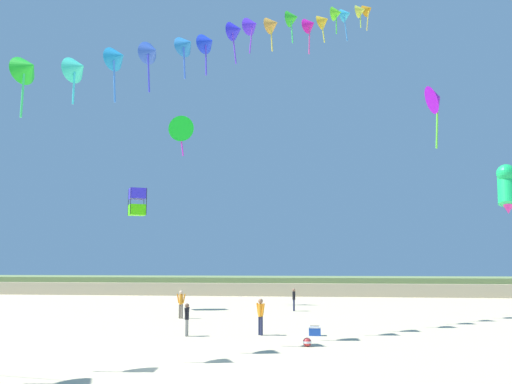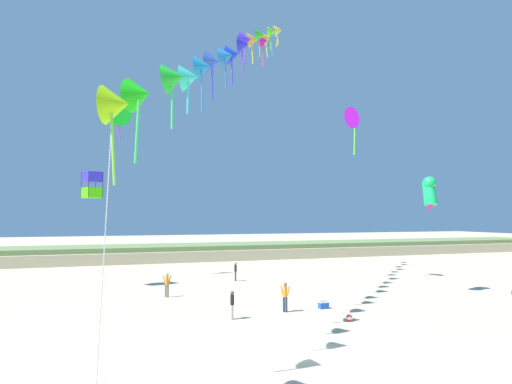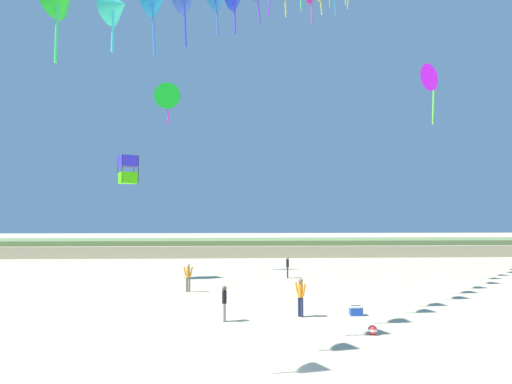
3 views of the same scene
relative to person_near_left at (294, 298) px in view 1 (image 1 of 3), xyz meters
The scene contains 13 objects.
ground_plane 21.59m from the person_near_left, 98.24° to the right, with size 240.00×240.00×0.00m, color beige.
dune_ridge 21.64m from the person_near_left, 98.21° to the left, with size 120.00×9.79×1.89m.
person_near_left is the anchor object (origin of this frame).
person_mid_center 9.07m from the person_near_left, 138.29° to the right, with size 0.61×0.24×1.73m.
person_far_left 13.28m from the person_near_left, 94.11° to the right, with size 0.50×0.48×1.73m.
person_far_right 14.69m from the person_near_left, 107.42° to the right, with size 0.21×0.54×1.54m.
kite_banner_string 18.82m from the person_near_left, 103.34° to the right, with size 18.64×32.34×26.07m.
large_kite_low_lead 17.52m from the person_near_left, 155.12° to the left, with size 2.22×0.90×3.46m.
large_kite_mid_trail 16.94m from the person_near_left, 20.27° to the right, with size 1.46×2.07×4.42m.
large_kite_high_solo 13.80m from the person_near_left, behind, with size 1.65×1.65×2.05m.
large_kite_outer_drift 17.10m from the person_near_left, 43.24° to the right, with size 1.33×1.56×2.57m.
beach_cooler 13.19m from the person_near_left, 82.83° to the right, with size 0.58×0.41×0.46m.
beach_ball 16.60m from the person_near_left, 85.29° to the right, with size 0.36×0.36×0.36m.
Camera 1 is at (5.08, -18.41, 3.47)m, focal length 38.00 mm.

